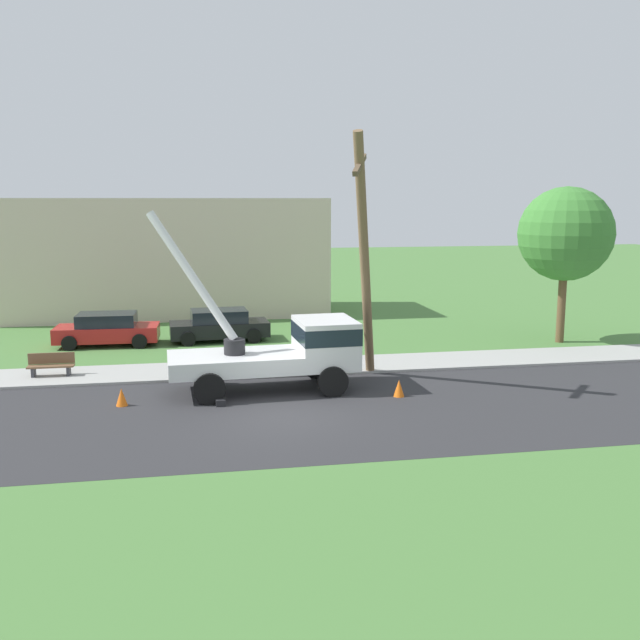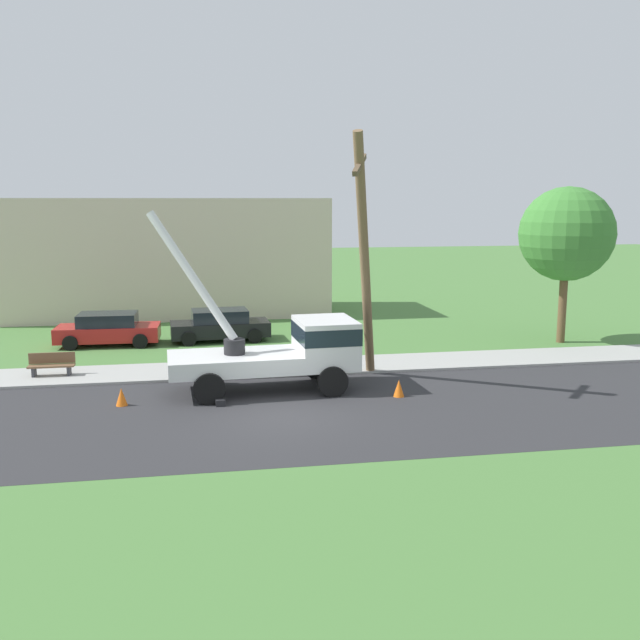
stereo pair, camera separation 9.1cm
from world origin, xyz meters
name	(u,v)px [view 1 (the left image)]	position (x,y,z in m)	size (l,w,h in m)	color
ground_plane	(253,337)	(0.00, 12.00, 0.00)	(120.00, 120.00, 0.00)	#477538
road_asphalt	(287,413)	(0.00, 0.00, 0.00)	(80.00, 8.59, 0.01)	#2B2B2D
sidewalk_strip	(267,368)	(0.00, 5.65, 0.05)	(80.00, 2.70, 0.10)	#9E9E99
utility_truck	(288,348)	(0.41, 2.75, 1.41)	(6.88, 3.21, 5.98)	silver
leaning_utility_pole	(364,258)	(3.07, 2.99, 4.36)	(1.71, 3.61, 8.53)	brown
traffic_cone_ahead	(399,388)	(3.84, 1.20, 0.28)	(0.36, 0.36, 0.56)	orange
traffic_cone_behind	(122,397)	(-4.94, 1.70, 0.28)	(0.36, 0.36, 0.56)	orange
parked_sedan_red	(107,329)	(-6.44, 11.33, 0.71)	(4.45, 2.11, 1.42)	#B21E1E
parked_sedan_black	(219,325)	(-1.57, 11.49, 0.71)	(4.50, 2.19, 1.42)	black
park_bench	(51,365)	(-7.76, 5.71, 0.46)	(1.60, 0.45, 0.90)	brown
roadside_tree_near	(566,234)	(13.49, 8.50, 4.82)	(4.13, 4.13, 6.91)	brown
lowrise_building_backdrop	(161,257)	(-4.38, 19.81, 3.20)	(18.00, 6.00, 6.40)	beige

